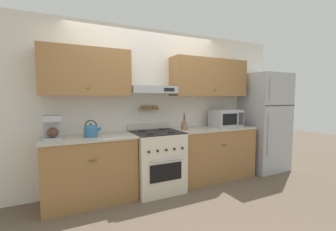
{
  "coord_description": "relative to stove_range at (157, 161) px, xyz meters",
  "views": [
    {
      "loc": [
        -1.33,
        -2.87,
        1.45
      ],
      "look_at": [
        0.19,
        0.26,
        1.16
      ],
      "focal_mm": 24.0,
      "sensor_mm": 36.0,
      "label": 1
    }
  ],
  "objects": [
    {
      "name": "refrigerator",
      "position": [
        2.33,
        -0.0,
        0.49
      ],
      "size": [
        0.79,
        0.7,
        1.89
      ],
      "color": "#ADAFB5",
      "rests_on": "ground_plane"
    },
    {
      "name": "wall_back",
      "position": [
        0.06,
        0.31,
        1.0
      ],
      "size": [
        5.2,
        0.46,
        2.55
      ],
      "color": "silver",
      "rests_on": "ground_plane"
    },
    {
      "name": "microwave",
      "position": [
        1.38,
        0.04,
        0.6
      ],
      "size": [
        0.52,
        0.37,
        0.31
      ],
      "color": "#ADAFB5",
      "rests_on": "counter_right"
    },
    {
      "name": "stove_range",
      "position": [
        0.0,
        0.0,
        0.0
      ],
      "size": [
        0.72,
        0.71,
        1.01
      ],
      "color": "beige",
      "rests_on": "ground_plane"
    },
    {
      "name": "coffee_maker",
      "position": [
        -1.41,
        0.05,
        0.6
      ],
      "size": [
        0.21,
        0.21,
        0.3
      ],
      "color": "#ADAFB5",
      "rests_on": "counter_left"
    },
    {
      "name": "counter_left",
      "position": [
        -0.97,
        0.05,
        -0.01
      ],
      "size": [
        1.22,
        0.62,
        0.91
      ],
      "color": "olive",
      "rests_on": "ground_plane"
    },
    {
      "name": "counter_right",
      "position": [
        1.11,
        0.05,
        -0.01
      ],
      "size": [
        1.48,
        0.62,
        0.91
      ],
      "color": "olive",
      "rests_on": "ground_plane"
    },
    {
      "name": "ground_plane",
      "position": [
        0.0,
        -0.27,
        -0.46
      ],
      "size": [
        16.0,
        16.0,
        0.0
      ],
      "primitive_type": "plane",
      "color": "brown"
    },
    {
      "name": "utensil_crock",
      "position": [
        0.5,
        0.02,
        0.52
      ],
      "size": [
        0.1,
        0.1,
        0.28
      ],
      "color": "#8E7051",
      "rests_on": "counter_right"
    },
    {
      "name": "tea_kettle",
      "position": [
        -0.95,
        0.02,
        0.53
      ],
      "size": [
        0.23,
        0.18,
        0.23
      ],
      "color": "teal",
      "rests_on": "counter_left"
    }
  ]
}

